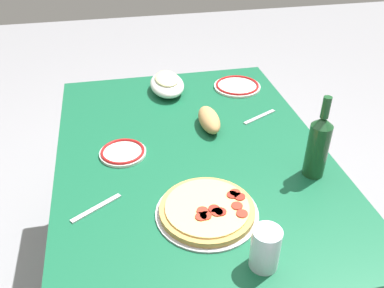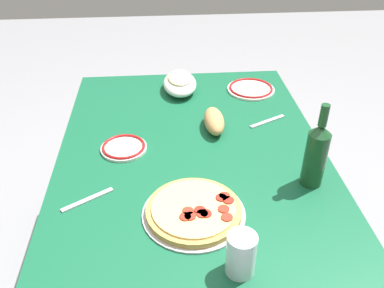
{
  "view_description": "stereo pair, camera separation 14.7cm",
  "coord_description": "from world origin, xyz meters",
  "px_view_note": "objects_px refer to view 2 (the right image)",
  "views": [
    {
      "loc": [
        1.19,
        -0.25,
        1.59
      ],
      "look_at": [
        0.0,
        0.0,
        0.76
      ],
      "focal_mm": 38.6,
      "sensor_mm": 36.0,
      "label": 1
    },
    {
      "loc": [
        1.21,
        -0.1,
        1.59
      ],
      "look_at": [
        0.0,
        0.0,
        0.76
      ],
      "focal_mm": 38.6,
      "sensor_mm": 36.0,
      "label": 2
    }
  ],
  "objects_px": {
    "pepperoni_pizza": "(194,211)",
    "baked_pasta_dish": "(180,82)",
    "water_glass": "(241,254)",
    "dining_table": "(192,175)",
    "wine_bottle": "(316,154)",
    "side_plate_near": "(124,147)",
    "side_plate_far": "(251,89)",
    "bread_loaf": "(214,121)"
  },
  "relations": [
    {
      "from": "side_plate_far",
      "to": "side_plate_near",
      "type": "bearing_deg",
      "value": -52.42
    },
    {
      "from": "dining_table",
      "to": "wine_bottle",
      "type": "bearing_deg",
      "value": 60.43
    },
    {
      "from": "pepperoni_pizza",
      "to": "water_glass",
      "type": "xyz_separation_m",
      "value": [
        0.21,
        0.1,
        0.05
      ]
    },
    {
      "from": "side_plate_near",
      "to": "dining_table",
      "type": "bearing_deg",
      "value": 83.08
    },
    {
      "from": "baked_pasta_dish",
      "to": "bread_loaf",
      "type": "xyz_separation_m",
      "value": [
        0.34,
        0.11,
        -0.01
      ]
    },
    {
      "from": "dining_table",
      "to": "pepperoni_pizza",
      "type": "bearing_deg",
      "value": -3.64
    },
    {
      "from": "baked_pasta_dish",
      "to": "bread_loaf",
      "type": "height_order",
      "value": "baked_pasta_dish"
    },
    {
      "from": "pepperoni_pizza",
      "to": "water_glass",
      "type": "relative_size",
      "value": 2.54
    },
    {
      "from": "baked_pasta_dish",
      "to": "side_plate_near",
      "type": "height_order",
      "value": "baked_pasta_dish"
    },
    {
      "from": "wine_bottle",
      "to": "bread_loaf",
      "type": "distance_m",
      "value": 0.45
    },
    {
      "from": "dining_table",
      "to": "side_plate_near",
      "type": "bearing_deg",
      "value": -96.92
    },
    {
      "from": "water_glass",
      "to": "side_plate_near",
      "type": "distance_m",
      "value": 0.65
    },
    {
      "from": "pepperoni_pizza",
      "to": "water_glass",
      "type": "distance_m",
      "value": 0.24
    },
    {
      "from": "pepperoni_pizza",
      "to": "water_glass",
      "type": "height_order",
      "value": "water_glass"
    },
    {
      "from": "pepperoni_pizza",
      "to": "side_plate_far",
      "type": "height_order",
      "value": "pepperoni_pizza"
    },
    {
      "from": "side_plate_near",
      "to": "water_glass",
      "type": "bearing_deg",
      "value": 29.73
    },
    {
      "from": "side_plate_near",
      "to": "side_plate_far",
      "type": "xyz_separation_m",
      "value": [
        -0.43,
        0.55,
        -0.0
      ]
    },
    {
      "from": "bread_loaf",
      "to": "side_plate_far",
      "type": "bearing_deg",
      "value": 146.06
    },
    {
      "from": "side_plate_near",
      "to": "side_plate_far",
      "type": "bearing_deg",
      "value": 127.58
    },
    {
      "from": "pepperoni_pizza",
      "to": "baked_pasta_dish",
      "type": "distance_m",
      "value": 0.81
    },
    {
      "from": "baked_pasta_dish",
      "to": "side_plate_far",
      "type": "xyz_separation_m",
      "value": [
        0.03,
        0.32,
        -0.03
      ]
    },
    {
      "from": "pepperoni_pizza",
      "to": "bread_loaf",
      "type": "relative_size",
      "value": 1.68
    },
    {
      "from": "dining_table",
      "to": "baked_pasta_dish",
      "type": "relative_size",
      "value": 5.5
    },
    {
      "from": "pepperoni_pizza",
      "to": "bread_loaf",
      "type": "bearing_deg",
      "value": 165.83
    },
    {
      "from": "side_plate_near",
      "to": "baked_pasta_dish",
      "type": "bearing_deg",
      "value": 153.01
    },
    {
      "from": "side_plate_near",
      "to": "wine_bottle",
      "type": "bearing_deg",
      "value": 68.75
    },
    {
      "from": "wine_bottle",
      "to": "side_plate_near",
      "type": "bearing_deg",
      "value": -111.25
    },
    {
      "from": "water_glass",
      "to": "side_plate_near",
      "type": "xyz_separation_m",
      "value": [
        -0.57,
        -0.32,
        -0.05
      ]
    },
    {
      "from": "side_plate_near",
      "to": "bread_loaf",
      "type": "distance_m",
      "value": 0.36
    },
    {
      "from": "dining_table",
      "to": "wine_bottle",
      "type": "height_order",
      "value": "wine_bottle"
    },
    {
      "from": "water_glass",
      "to": "side_plate_far",
      "type": "bearing_deg",
      "value": 166.96
    },
    {
      "from": "dining_table",
      "to": "wine_bottle",
      "type": "relative_size",
      "value": 4.59
    },
    {
      "from": "water_glass",
      "to": "side_plate_near",
      "type": "bearing_deg",
      "value": -150.27
    },
    {
      "from": "side_plate_far",
      "to": "bread_loaf",
      "type": "distance_m",
      "value": 0.38
    },
    {
      "from": "wine_bottle",
      "to": "water_glass",
      "type": "distance_m",
      "value": 0.44
    },
    {
      "from": "wine_bottle",
      "to": "pepperoni_pizza",
      "type": "bearing_deg",
      "value": -73.5
    },
    {
      "from": "pepperoni_pizza",
      "to": "water_glass",
      "type": "bearing_deg",
      "value": 24.86
    },
    {
      "from": "side_plate_near",
      "to": "bread_loaf",
      "type": "xyz_separation_m",
      "value": [
        -0.11,
        0.34,
        0.03
      ]
    },
    {
      "from": "wine_bottle",
      "to": "side_plate_near",
      "type": "relative_size",
      "value": 1.73
    },
    {
      "from": "baked_pasta_dish",
      "to": "bread_loaf",
      "type": "bearing_deg",
      "value": 18.67
    },
    {
      "from": "pepperoni_pizza",
      "to": "baked_pasta_dish",
      "type": "bearing_deg",
      "value": 179.67
    },
    {
      "from": "baked_pasta_dish",
      "to": "side_plate_near",
      "type": "distance_m",
      "value": 0.51
    }
  ]
}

